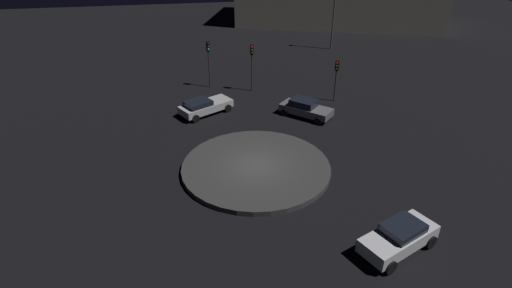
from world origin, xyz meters
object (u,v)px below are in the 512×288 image
(car_white, at_px, (399,237))
(traffic_light_west_near, at_px, (208,55))
(car_silver, at_px, (204,106))
(traffic_light_northwest, at_px, (336,72))
(streetlamp_northwest, at_px, (335,3))
(traffic_light_west, at_px, (252,59))
(car_grey, at_px, (305,108))

(car_white, xyz_separation_m, traffic_light_west_near, (-23.69, -7.60, 2.34))
(car_silver, relative_size, traffic_light_northwest, 1.27)
(car_white, bearing_deg, car_silver, -88.63)
(traffic_light_west_near, distance_m, streetlamp_northwest, 18.76)
(traffic_light_west, relative_size, streetlamp_northwest, 0.53)
(traffic_light_west, height_order, traffic_light_west_near, traffic_light_west_near)
(car_grey, distance_m, traffic_light_west_near, 11.00)
(car_grey, height_order, traffic_light_northwest, traffic_light_northwest)
(traffic_light_west_near, relative_size, streetlamp_northwest, 0.54)
(car_silver, xyz_separation_m, car_white, (17.65, 8.50, 0.09))
(car_grey, height_order, traffic_light_west, traffic_light_west)
(streetlamp_northwest, bearing_deg, traffic_light_northwest, -17.81)
(car_white, xyz_separation_m, traffic_light_west, (-22.04, -3.77, 2.32))
(car_white, distance_m, traffic_light_northwest, 18.77)
(car_silver, relative_size, traffic_light_west, 1.07)
(car_white, xyz_separation_m, traffic_light_northwest, (-18.42, 3.06, 1.86))
(car_silver, xyz_separation_m, traffic_light_northwest, (-0.78, 11.55, 1.95))
(car_grey, xyz_separation_m, car_white, (15.78, 0.34, 0.07))
(traffic_light_west, xyz_separation_m, traffic_light_west_near, (-1.65, -3.83, 0.02))
(car_silver, xyz_separation_m, traffic_light_west, (-4.39, 4.72, 2.42))
(car_white, distance_m, traffic_light_west, 22.48)
(car_silver, relative_size, car_white, 1.05)
(traffic_light_northwest, height_order, streetlamp_northwest, streetlamp_northwest)
(car_grey, height_order, car_white, car_white)
(car_grey, bearing_deg, traffic_light_west_near, 175.63)
(traffic_light_west, xyz_separation_m, streetlamp_northwest, (-11.80, 11.78, 2.34))
(traffic_light_northwest, relative_size, traffic_light_west_near, 0.84)
(car_white, relative_size, traffic_light_west, 1.02)
(car_grey, relative_size, car_silver, 0.90)
(traffic_light_northwest, distance_m, traffic_light_west_near, 11.90)
(traffic_light_west_near, height_order, streetlamp_northwest, streetlamp_northwest)
(car_grey, distance_m, car_silver, 8.37)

